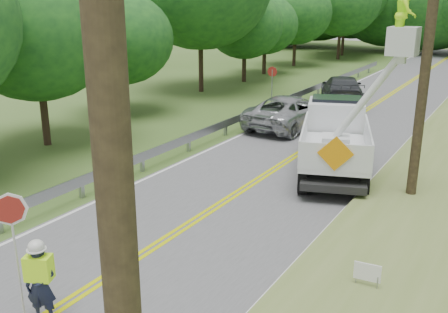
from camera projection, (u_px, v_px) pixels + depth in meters
The scene contains 10 objects.
ground at pixel (82, 294), 10.97m from camera, with size 140.00×140.00×0.00m, color #335019.
road at pixel (316, 142), 22.44m from camera, with size 7.20×96.00×0.03m.
guardrail at pixel (246, 116), 24.99m from camera, with size 0.18×48.00×0.77m.
treeline_left at pixel (258, 3), 37.98m from camera, with size 10.50×55.35×11.07m.
flagger at pixel (39, 278), 9.72m from camera, with size 1.02×0.69×2.68m.
bucket_truck at pixel (339, 128), 18.81m from camera, with size 4.83×6.92×6.50m.
suv_silver at pixel (290, 111), 24.80m from camera, with size 2.62×5.68×1.58m, color #A8ABAF.
suv_darkgrey at pixel (342, 90), 30.38m from camera, with size 2.32×5.71×1.66m, color #33373B.
stop_sign_permanent at pixel (272, 83), 27.30m from camera, with size 0.56×0.07×2.62m.
yard_sign at pixel (367, 273), 10.64m from camera, with size 0.57×0.08×0.82m.
Camera 1 is at (7.55, -6.65, 6.12)m, focal length 40.69 mm.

